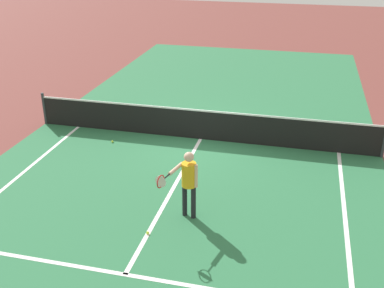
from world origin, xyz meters
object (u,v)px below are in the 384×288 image
at_px(net, 201,124).
at_px(player_near, 188,178).
at_px(tennis_ball_near_net, 112,142).
at_px(tennis_ball_mid_court, 148,233).

bearing_deg(net, player_near, -80.92).
relative_size(net, tennis_ball_near_net, 161.37).
bearing_deg(tennis_ball_mid_court, net, 90.03).
relative_size(tennis_ball_near_net, tennis_ball_mid_court, 1.00).
xyz_separation_m(tennis_ball_near_net, tennis_ball_mid_court, (2.55, -4.19, 0.00)).
relative_size(player_near, tennis_ball_near_net, 24.24).
distance_m(net, player_near, 4.32).
bearing_deg(player_near, net, 99.08).
xyz_separation_m(net, tennis_ball_near_net, (-2.55, -0.90, -0.46)).
bearing_deg(tennis_ball_near_net, net, 19.39).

